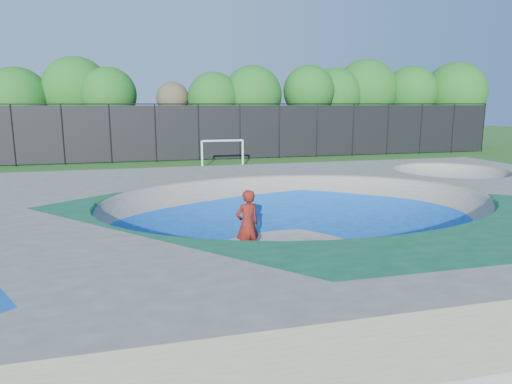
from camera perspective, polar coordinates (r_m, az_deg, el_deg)
ground at (r=12.97m, az=5.43°, el=-7.13°), size 120.00×120.00×0.00m
skate_deck at (r=12.76m, az=5.50°, el=-3.93°), size 22.00×14.00×1.50m
skater at (r=11.92m, az=-1.09°, el=-4.09°), size 0.76×0.60×1.85m
skateboard at (r=12.18m, az=-1.07°, el=-8.18°), size 0.81×0.43×0.05m
soccer_goal at (r=28.88m, az=-4.20°, el=5.43°), size 2.73×0.12×1.80m
fence at (r=32.90m, az=-7.18°, el=7.55°), size 48.09×0.09×4.04m
treeline at (r=37.80m, az=-7.51°, el=12.21°), size 54.68×7.54×7.98m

